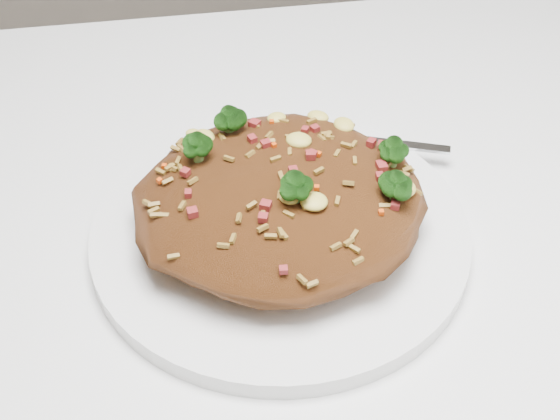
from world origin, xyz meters
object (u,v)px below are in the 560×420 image
object	(u,v)px
dining_table	(362,390)
fork	(355,139)
plate	(280,233)
fried_rice	(281,192)

from	to	relation	value
dining_table	fork	size ratio (longest dim) A/B	7.63
dining_table	plate	world-z (taller)	plate
plate	fork	bearing A→B (deg)	48.79
plate	fried_rice	bearing A→B (deg)	31.10
fork	fried_rice	bearing A→B (deg)	-110.99
fried_rice	dining_table	bearing A→B (deg)	-56.60
plate	fork	xyz separation A→B (m)	(0.07, 0.08, 0.01)
fried_rice	plate	bearing A→B (deg)	-148.90
fried_rice	fork	bearing A→B (deg)	48.86
plate	fried_rice	world-z (taller)	fried_rice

